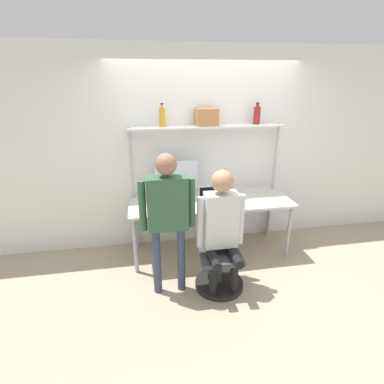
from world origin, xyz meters
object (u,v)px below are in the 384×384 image
(cell_phone, at_px, (236,204))
(person_standing, at_px, (167,209))
(office_chair, at_px, (219,264))
(bottle_amber, at_px, (162,117))
(laptop, at_px, (212,200))
(bottle_red, at_px, (257,115))
(monitor, at_px, (176,177))
(storage_box, at_px, (206,117))
(person_seated, at_px, (222,223))

(cell_phone, height_order, person_standing, person_standing)
(office_chair, bearing_deg, bottle_amber, 117.82)
(laptop, relative_size, person_standing, 0.22)
(office_chair, xyz_separation_m, bottle_red, (0.72, 0.98, 1.56))
(monitor, distance_m, cell_phone, 0.87)
(person_standing, relative_size, storage_box, 5.69)
(person_seated, bearing_deg, bottle_amber, 116.69)
(cell_phone, distance_m, bottle_red, 1.20)
(cell_phone, distance_m, storage_box, 1.17)
(laptop, xyz_separation_m, cell_phone, (0.31, -0.03, -0.06))
(person_seated, relative_size, person_standing, 0.88)
(laptop, xyz_separation_m, bottle_red, (0.68, 0.43, 0.99))
(person_seated, height_order, storage_box, storage_box)
(laptop, relative_size, cell_phone, 2.33)
(laptop, height_order, bottle_amber, bottle_amber)
(monitor, xyz_separation_m, laptop, (0.41, -0.39, -0.21))
(storage_box, bearing_deg, bottle_amber, -180.00)
(cell_phone, bearing_deg, person_standing, -149.93)
(cell_phone, xyz_separation_m, office_chair, (-0.35, -0.53, -0.51))
(monitor, distance_m, person_standing, 0.97)
(laptop, bearing_deg, person_standing, -137.77)
(cell_phone, height_order, storage_box, storage_box)
(bottle_red, bearing_deg, laptop, -147.71)
(monitor, bearing_deg, person_standing, -102.67)
(monitor, height_order, bottle_amber, bottle_amber)
(person_seated, distance_m, bottle_amber, 1.53)
(office_chair, xyz_separation_m, person_standing, (-0.58, -0.01, 0.75))
(laptop, bearing_deg, office_chair, -94.42)
(office_chair, relative_size, storage_box, 3.18)
(bottle_red, relative_size, storage_box, 0.98)
(monitor, height_order, storage_box, storage_box)
(cell_phone, height_order, bottle_amber, bottle_amber)
(monitor, xyz_separation_m, bottle_red, (1.09, 0.04, 0.78))
(monitor, distance_m, storage_box, 0.87)
(person_seated, relative_size, bottle_amber, 4.96)
(bottle_red, height_order, storage_box, bottle_red)
(bottle_red, bearing_deg, monitor, -177.76)
(laptop, relative_size, bottle_red, 1.26)
(laptop, distance_m, office_chair, 0.80)
(cell_phone, bearing_deg, bottle_red, 50.71)
(laptop, xyz_separation_m, person_standing, (-0.62, -0.56, 0.18))
(laptop, height_order, cell_phone, laptop)
(storage_box, bearing_deg, bottle_red, -0.00)
(person_standing, xyz_separation_m, storage_box, (0.62, 0.99, 0.79))
(bottle_amber, xyz_separation_m, bottle_red, (1.24, 0.00, -0.00))
(person_seated, distance_m, person_standing, 0.61)
(laptop, bearing_deg, bottle_amber, 142.64)
(office_chair, bearing_deg, laptop, 85.58)
(monitor, distance_m, office_chair, 1.28)
(office_chair, relative_size, bottle_red, 3.26)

